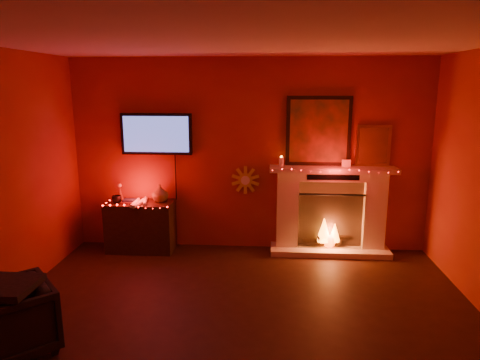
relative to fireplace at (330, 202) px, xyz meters
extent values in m
plane|color=black|center=(-1.14, -2.39, -0.72)|extent=(5.00, 5.00, 0.00)
plane|color=beige|center=(-1.14, -2.39, 1.98)|extent=(5.00, 5.00, 0.00)
plane|color=maroon|center=(-1.14, 0.11, 0.63)|extent=(5.00, 0.00, 5.00)
cube|color=beige|center=(0.01, -0.09, -0.68)|extent=(1.65, 0.40, 0.08)
cube|color=beige|center=(-0.59, 0.00, -0.17)|extent=(0.30, 0.22, 0.95)
cube|color=beige|center=(0.61, 0.00, -0.17)|extent=(0.30, 0.22, 0.95)
cube|color=beige|center=(0.01, 0.00, 0.38)|extent=(1.50, 0.22, 0.14)
cube|color=beige|center=(0.01, -0.06, 0.48)|extent=(1.72, 0.34, 0.06)
cube|color=#7F5D4A|center=(0.01, 0.06, -0.17)|extent=(0.90, 0.10, 0.95)
cube|color=black|center=(0.01, -0.12, -0.25)|extent=(0.90, 0.02, 0.78)
cylinder|color=black|center=(-0.09, -0.03, -0.58)|extent=(0.55, 0.09, 0.09)
cylinder|color=black|center=(0.09, -0.01, -0.52)|extent=(0.51, 0.18, 0.08)
cone|color=orange|center=(-0.07, -0.03, -0.39)|extent=(0.20, 0.20, 0.34)
cone|color=orange|center=(0.08, -0.02, -0.43)|extent=(0.16, 0.16, 0.26)
sphere|color=#FF3F07|center=(0.01, -0.03, -0.56)|extent=(0.18, 0.18, 0.18)
cube|color=black|center=(-0.19, 0.08, 0.98)|extent=(0.88, 0.05, 0.95)
cube|color=#CC4B1B|center=(-0.19, 0.05, 0.98)|extent=(0.78, 0.01, 0.85)
cube|color=#C28D39|center=(0.56, 0.08, 0.79)|extent=(0.46, 0.04, 0.56)
cube|color=#B37729|center=(0.56, 0.06, 0.79)|extent=(0.38, 0.01, 0.48)
cylinder|color=white|center=(-0.69, -0.01, 0.57)|extent=(0.07, 0.07, 0.12)
cube|color=white|center=(0.19, -0.03, 0.56)|extent=(0.12, 0.01, 0.10)
cube|color=black|center=(-2.44, 0.07, 0.93)|extent=(1.00, 0.06, 0.58)
cube|color=#4653B5|center=(-2.44, 0.03, 0.93)|extent=(0.92, 0.01, 0.50)
cylinder|color=black|center=(-2.19, 0.08, 0.31)|extent=(0.02, 0.02, 0.66)
cylinder|color=gold|center=(-1.19, 0.09, 0.28)|extent=(0.20, 0.03, 0.20)
cylinder|color=white|center=(-1.19, 0.08, 0.28)|extent=(0.13, 0.01, 0.13)
cube|color=black|center=(-2.67, -0.13, -0.37)|extent=(0.93, 0.46, 0.71)
imported|color=brown|center=(-2.39, -0.08, 0.11)|extent=(0.24, 0.24, 0.25)
imported|color=black|center=(-2.98, -0.18, 0.04)|extent=(0.13, 0.13, 0.11)
cylinder|color=white|center=(-2.70, -0.25, 0.01)|extent=(0.06, 0.38, 0.05)
cylinder|color=white|center=(-2.64, -0.27, 0.01)|extent=(0.08, 0.38, 0.05)
cylinder|color=white|center=(-2.58, -0.15, 0.01)|extent=(0.13, 0.38, 0.05)
cube|color=maroon|center=(-2.80, -0.20, 0.00)|extent=(0.20, 0.14, 0.03)
cube|color=#20314C|center=(-2.79, -0.19, 0.03)|extent=(0.17, 0.12, 0.02)
imported|color=black|center=(-3.09, -2.61, -0.41)|extent=(0.96, 0.96, 0.63)
camera|label=1|loc=(-0.87, -5.83, 1.58)|focal=32.00mm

